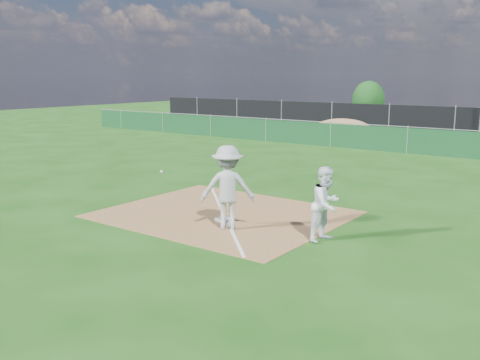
% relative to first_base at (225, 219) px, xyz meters
% --- Properties ---
extents(ground, '(90.00, 90.00, 0.00)m').
position_rel_first_base_xyz_m(ground, '(-0.45, 9.53, -0.06)').
color(ground, '#184B10').
rests_on(ground, ground).
extents(infield_dirt, '(6.00, 5.00, 0.02)m').
position_rel_first_base_xyz_m(infield_dirt, '(-0.45, 0.53, -0.05)').
color(infield_dirt, olive).
rests_on(infield_dirt, ground).
extents(foul_line, '(5.01, 5.01, 0.01)m').
position_rel_first_base_xyz_m(foul_line, '(-0.45, 0.53, -0.03)').
color(foul_line, white).
rests_on(foul_line, infield_dirt).
extents(green_fence, '(44.00, 0.05, 1.20)m').
position_rel_first_base_xyz_m(green_fence, '(-0.45, 14.53, 0.54)').
color(green_fence, '#103A1C').
rests_on(green_fence, ground).
extents(dirt_mound, '(3.38, 2.60, 1.17)m').
position_rel_first_base_xyz_m(dirt_mound, '(-5.45, 18.03, 0.53)').
color(dirt_mound, '#9E744C').
rests_on(dirt_mound, ground).
extents(black_fence, '(46.00, 0.04, 1.80)m').
position_rel_first_base_xyz_m(black_fence, '(-0.45, 22.53, 0.84)').
color(black_fence, black).
rests_on(black_fence, ground).
extents(parking_lot, '(46.00, 9.00, 0.01)m').
position_rel_first_base_xyz_m(parking_lot, '(-0.45, 27.53, -0.05)').
color(parking_lot, black).
rests_on(parking_lot, ground).
extents(first_base, '(0.43, 0.43, 0.07)m').
position_rel_first_base_xyz_m(first_base, '(0.00, 0.00, 0.00)').
color(first_base, silver).
rests_on(first_base, infield_dirt).
extents(play_at_first, '(2.78, 1.36, 2.01)m').
position_rel_first_base_xyz_m(play_at_first, '(0.48, -0.49, 0.97)').
color(play_at_first, '#B8B8BB').
rests_on(play_at_first, infield_dirt).
extents(runner, '(0.75, 0.91, 1.69)m').
position_rel_first_base_xyz_m(runner, '(2.78, 0.11, 0.79)').
color(runner, white).
rests_on(runner, ground).
extents(car_left, '(5.12, 3.19, 1.62)m').
position_rel_first_base_xyz_m(car_left, '(-7.72, 27.33, 0.76)').
color(car_left, '#B3B6BB').
rests_on(car_left, parking_lot).
extents(car_mid, '(4.43, 1.96, 1.41)m').
position_rel_first_base_xyz_m(car_mid, '(-1.65, 26.91, 0.66)').
color(car_mid, '#111233').
rests_on(car_mid, parking_lot).
extents(tree_left, '(2.67, 2.67, 3.16)m').
position_rel_first_base_xyz_m(tree_left, '(-10.10, 32.45, 1.57)').
color(tree_left, '#382316').
rests_on(tree_left, ground).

